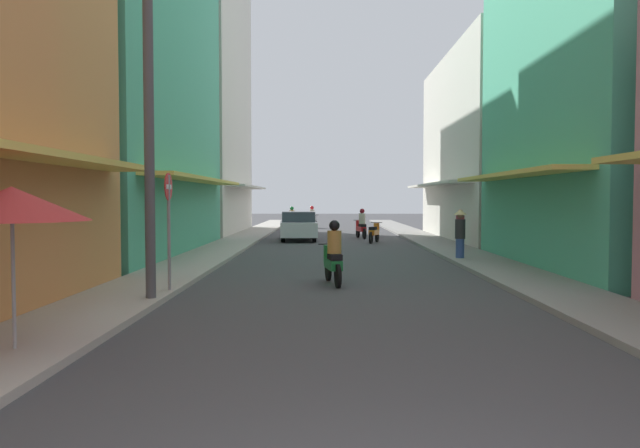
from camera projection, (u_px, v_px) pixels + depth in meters
The scene contains 19 objects.
ground_plane at pixel (336, 248), 25.62m from camera, with size 116.10×116.10×0.00m, color #424244.
sidewalk_left at pixel (227, 246), 25.66m from camera, with size 1.95×60.77×0.12m, color #ADA89E.
sidewalk_right at pixel (444, 246), 25.58m from camera, with size 1.95×60.77×0.12m, color gray.
building_left_mid at pixel (106, 27), 22.34m from camera, with size 7.05×13.76×16.97m.
building_left_far at pixel (189, 95), 35.95m from camera, with size 7.05×11.97×16.59m.
building_right_mid at pixel (630, 53), 17.81m from camera, with size 7.05×10.52×12.83m.
building_right_far at pixel (505, 148), 30.30m from camera, with size 7.05×13.53×9.33m.
motorbike_maroon at pixel (291, 219), 40.20m from camera, with size 0.63×1.78×1.58m.
motorbike_red at pixel (361, 225), 31.57m from camera, with size 0.63×1.78×1.58m.
motorbike_silver at pixel (313, 218), 42.75m from camera, with size 0.74×1.75×1.58m.
motorbike_black at pixel (294, 227), 34.28m from camera, with size 0.55×1.81×0.96m.
motorbike_orange at pixel (374, 232), 28.47m from camera, with size 0.74×1.75×0.96m.
motorbike_green at pixel (333, 256), 14.64m from camera, with size 0.60×1.80×1.58m.
parked_car at pixel (298, 226), 30.06m from camera, with size 2.04×4.21×1.45m.
pedestrian_foreground at pixel (460, 230), 24.49m from camera, with size 0.34×0.34×1.66m.
pedestrian_crossing at pixel (460, 232), 20.01m from camera, with size 0.44×0.44×1.72m.
vendor_umbrella at pixel (12, 204), 7.84m from camera, with size 1.98×1.98×2.25m.
utility_pole at pixel (149, 120), 11.82m from camera, with size 0.20×1.20×7.14m.
street_sign_no_entry at pixel (169, 216), 12.94m from camera, with size 0.07×0.60×2.65m.
Camera 1 is at (-0.44, -3.18, 2.09)m, focal length 33.74 mm.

